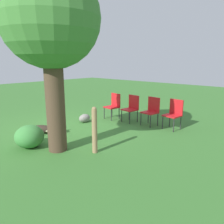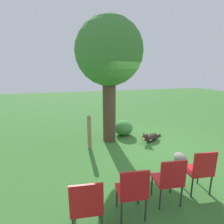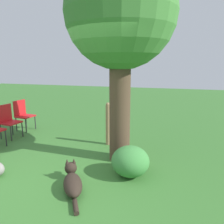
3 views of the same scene
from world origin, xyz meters
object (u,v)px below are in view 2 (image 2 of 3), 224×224
object	(u,v)px
oak_tree	(109,54)
fence_post	(89,132)
red_chair_0	(200,169)
red_chair_2	(132,190)
red_chair_3	(87,204)
dog	(150,137)
red_chair_1	(169,178)

from	to	relation	value
oak_tree	fence_post	size ratio (longest dim) A/B	3.71
red_chair_0	red_chair_2	bearing A→B (deg)	104.37
red_chair_2	red_chair_3	xyz separation A→B (m)	(-0.10, 0.71, 0.00)
dog	fence_post	size ratio (longest dim) A/B	0.98
fence_post	red_chair_3	distance (m)	2.81
oak_tree	red_chair_0	xyz separation A→B (m)	(-2.94, -0.95, -2.25)
fence_post	red_chair_0	world-z (taller)	fence_post
red_chair_1	red_chair_3	size ratio (longest dim) A/B	1.00
dog	red_chair_1	distance (m)	2.84
red_chair_0	fence_post	bearing A→B (deg)	40.53
oak_tree	red_chair_1	distance (m)	3.79
oak_tree	red_chair_2	bearing A→B (deg)	171.44
dog	red_chair_2	bearing A→B (deg)	26.28
red_chair_3	fence_post	bearing A→B (deg)	-2.96
red_chair_1	red_chair_3	xyz separation A→B (m)	(-0.20, 1.42, 0.00)
oak_tree	fence_post	world-z (taller)	oak_tree
red_chair_2	red_chair_3	distance (m)	0.72
dog	red_chair_2	world-z (taller)	red_chair_2
dog	red_chair_1	xyz separation A→B (m)	(-2.61, 1.05, 0.38)
oak_tree	red_chair_2	size ratio (longest dim) A/B	4.36
red_chair_2	dog	bearing A→B (deg)	-26.57
red_chair_0	red_chair_1	distance (m)	0.72
red_chair_0	red_chair_3	xyz separation A→B (m)	(-0.30, 2.13, 0.00)
red_chair_1	red_chair_2	world-z (taller)	same
dog	red_chair_3	world-z (taller)	red_chair_3
dog	fence_post	bearing A→B (deg)	-29.68
fence_post	red_chair_1	distance (m)	2.75
fence_post	red_chair_2	bearing A→B (deg)	-174.54
fence_post	red_chair_0	bearing A→B (deg)	-145.85
red_chair_2	red_chair_3	bearing A→B (deg)	104.37
oak_tree	dog	size ratio (longest dim) A/B	3.80
red_chair_0	red_chair_2	world-z (taller)	same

